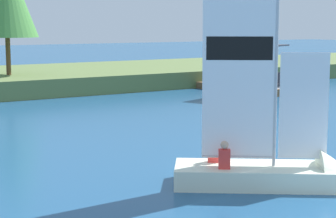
% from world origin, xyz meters
% --- Properties ---
extents(shore_bank, '(80.00, 11.79, 1.03)m').
position_xyz_m(shore_bank, '(0.00, 28.65, 0.51)').
color(shore_bank, '#5B703D').
rests_on(shore_bank, ground).
extents(wooden_dock, '(1.87, 6.38, 0.40)m').
position_xyz_m(wooden_dock, '(10.90, 20.06, 0.20)').
color(wooden_dock, brown).
rests_on(wooden_dock, ground).
extents(sailboat, '(4.50, 3.82, 6.41)m').
position_xyz_m(sailboat, '(-1.01, 3.53, 0.45)').
color(sailboat, silver).
rests_on(sailboat, ground).
extents(pontoon_boat, '(6.79, 4.41, 2.78)m').
position_xyz_m(pontoon_boat, '(10.33, 17.85, 0.67)').
color(pontoon_boat, '#B2B2B7').
rests_on(pontoon_boat, ground).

